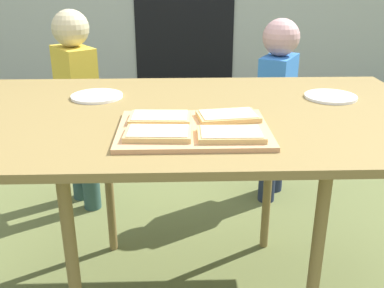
{
  "coord_description": "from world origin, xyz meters",
  "views": [
    {
      "loc": [
        -0.04,
        -1.4,
        1.22
      ],
      "look_at": [
        0.0,
        0.0,
        0.65
      ],
      "focal_mm": 42.05,
      "sensor_mm": 36.0,
      "label": 1
    }
  ],
  "objects_px": {
    "pizza_slice_far_left": "(160,118)",
    "plate_white_left": "(97,96)",
    "dining_table": "(191,126)",
    "child_right": "(277,98)",
    "pizza_slice_far_right": "(228,116)",
    "pizza_slice_near_left": "(158,133)",
    "child_left": "(77,98)",
    "cutting_board": "(195,129)",
    "pizza_slice_near_right": "(231,134)",
    "plate_white_right": "(331,97)"
  },
  "relations": [
    {
      "from": "pizza_slice_far_right",
      "to": "child_left",
      "type": "height_order",
      "value": "child_left"
    },
    {
      "from": "pizza_slice_far_right",
      "to": "pizza_slice_near_left",
      "type": "xyz_separation_m",
      "value": [
        -0.21,
        -0.14,
        0.0
      ]
    },
    {
      "from": "plate_white_right",
      "to": "pizza_slice_far_right",
      "type": "bearing_deg",
      "value": -146.81
    },
    {
      "from": "plate_white_left",
      "to": "pizza_slice_far_left",
      "type": "bearing_deg",
      "value": -51.85
    },
    {
      "from": "cutting_board",
      "to": "pizza_slice_near_right",
      "type": "xyz_separation_m",
      "value": [
        0.09,
        -0.08,
        0.02
      ]
    },
    {
      "from": "dining_table",
      "to": "plate_white_right",
      "type": "xyz_separation_m",
      "value": [
        0.51,
        0.14,
        0.06
      ]
    },
    {
      "from": "plate_white_right",
      "to": "cutting_board",
      "type": "bearing_deg",
      "value": -146.44
    },
    {
      "from": "cutting_board",
      "to": "pizza_slice_far_right",
      "type": "relative_size",
      "value": 2.23
    },
    {
      "from": "pizza_slice_near_right",
      "to": "child_left",
      "type": "relative_size",
      "value": 0.18
    },
    {
      "from": "cutting_board",
      "to": "plate_white_left",
      "type": "xyz_separation_m",
      "value": [
        -0.34,
        0.37,
        -0.0
      ]
    },
    {
      "from": "pizza_slice_near_right",
      "to": "plate_white_left",
      "type": "height_order",
      "value": "pizza_slice_near_right"
    },
    {
      "from": "pizza_slice_near_right",
      "to": "dining_table",
      "type": "bearing_deg",
      "value": 109.79
    },
    {
      "from": "dining_table",
      "to": "pizza_slice_near_left",
      "type": "distance_m",
      "value": 0.29
    },
    {
      "from": "pizza_slice_far_right",
      "to": "plate_white_left",
      "type": "xyz_separation_m",
      "value": [
        -0.44,
        0.29,
        -0.02
      ]
    },
    {
      "from": "dining_table",
      "to": "pizza_slice_near_left",
      "type": "bearing_deg",
      "value": -110.73
    },
    {
      "from": "plate_white_left",
      "to": "child_left",
      "type": "distance_m",
      "value": 0.67
    },
    {
      "from": "cutting_board",
      "to": "child_right",
      "type": "xyz_separation_m",
      "value": [
        0.47,
        1.03,
        -0.21
      ]
    },
    {
      "from": "cutting_board",
      "to": "plate_white_left",
      "type": "distance_m",
      "value": 0.5
    },
    {
      "from": "dining_table",
      "to": "plate_white_right",
      "type": "bearing_deg",
      "value": 15.69
    },
    {
      "from": "pizza_slice_near_right",
      "to": "pizza_slice_near_left",
      "type": "relative_size",
      "value": 0.97
    },
    {
      "from": "cutting_board",
      "to": "pizza_slice_far_left",
      "type": "xyz_separation_m",
      "value": [
        -0.1,
        0.06,
        0.02
      ]
    },
    {
      "from": "pizza_slice_far_right",
      "to": "child_right",
      "type": "relative_size",
      "value": 0.2
    },
    {
      "from": "pizza_slice_far_right",
      "to": "pizza_slice_near_right",
      "type": "bearing_deg",
      "value": -93.28
    },
    {
      "from": "dining_table",
      "to": "pizza_slice_far_left",
      "type": "height_order",
      "value": "pizza_slice_far_left"
    },
    {
      "from": "dining_table",
      "to": "child_right",
      "type": "height_order",
      "value": "child_right"
    },
    {
      "from": "plate_white_left",
      "to": "child_left",
      "type": "bearing_deg",
      "value": 109.1
    },
    {
      "from": "dining_table",
      "to": "pizza_slice_near_right",
      "type": "relative_size",
      "value": 8.77
    },
    {
      "from": "child_right",
      "to": "plate_white_left",
      "type": "bearing_deg",
      "value": -140.57
    },
    {
      "from": "child_left",
      "to": "pizza_slice_far_left",
      "type": "bearing_deg",
      "value": -63.8
    },
    {
      "from": "child_left",
      "to": "pizza_slice_near_left",
      "type": "bearing_deg",
      "value": -66.77
    },
    {
      "from": "plate_white_right",
      "to": "child_left",
      "type": "height_order",
      "value": "child_left"
    },
    {
      "from": "cutting_board",
      "to": "pizza_slice_far_left",
      "type": "height_order",
      "value": "pizza_slice_far_left"
    },
    {
      "from": "pizza_slice_near_left",
      "to": "child_left",
      "type": "relative_size",
      "value": 0.18
    },
    {
      "from": "pizza_slice_far_left",
      "to": "child_right",
      "type": "distance_m",
      "value": 1.14
    },
    {
      "from": "pizza_slice_near_right",
      "to": "pizza_slice_far_left",
      "type": "bearing_deg",
      "value": 143.33
    },
    {
      "from": "cutting_board",
      "to": "plate_white_left",
      "type": "bearing_deg",
      "value": 132.81
    },
    {
      "from": "pizza_slice_near_left",
      "to": "child_right",
      "type": "distance_m",
      "value": 1.26
    },
    {
      "from": "pizza_slice_far_right",
      "to": "pizza_slice_near_left",
      "type": "relative_size",
      "value": 1.04
    },
    {
      "from": "cutting_board",
      "to": "child_left",
      "type": "xyz_separation_m",
      "value": [
        -0.55,
        0.97,
        -0.18
      ]
    },
    {
      "from": "child_left",
      "to": "pizza_slice_near_right",
      "type": "bearing_deg",
      "value": -58.63
    },
    {
      "from": "pizza_slice_far_right",
      "to": "plate_white_right",
      "type": "height_order",
      "value": "pizza_slice_far_right"
    },
    {
      "from": "pizza_slice_far_left",
      "to": "child_right",
      "type": "height_order",
      "value": "child_right"
    },
    {
      "from": "pizza_slice_far_left",
      "to": "plate_white_left",
      "type": "relative_size",
      "value": 1.0
    },
    {
      "from": "child_left",
      "to": "child_right",
      "type": "height_order",
      "value": "child_left"
    },
    {
      "from": "pizza_slice_far_left",
      "to": "pizza_slice_near_right",
      "type": "relative_size",
      "value": 1.02
    },
    {
      "from": "pizza_slice_near_left",
      "to": "plate_white_right",
      "type": "distance_m",
      "value": 0.73
    },
    {
      "from": "cutting_board",
      "to": "pizza_slice_near_right",
      "type": "distance_m",
      "value": 0.13
    },
    {
      "from": "pizza_slice_far_left",
      "to": "plate_white_right",
      "type": "distance_m",
      "value": 0.66
    },
    {
      "from": "pizza_slice_far_left",
      "to": "plate_white_left",
      "type": "bearing_deg",
      "value": 128.15
    },
    {
      "from": "dining_table",
      "to": "plate_white_right",
      "type": "distance_m",
      "value": 0.53
    }
  ]
}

